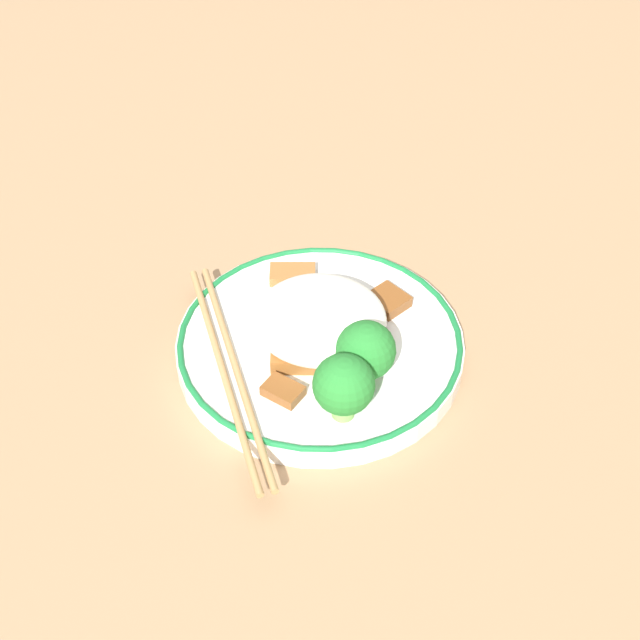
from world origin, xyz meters
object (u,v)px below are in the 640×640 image
object	(u,v)px
broccoli_back_center	(366,351)
broccoli_back_left	(344,386)
chopsticks	(229,370)
plate	(320,345)

from	to	relation	value
broccoli_back_center	broccoli_back_left	bearing A→B (deg)	71.41
broccoli_back_left	chopsticks	xyz separation A→B (m)	(0.09, -0.03, -0.03)
plate	chopsticks	distance (m)	0.08
broccoli_back_center	chopsticks	world-z (taller)	broccoli_back_center
plate	chopsticks	bearing A→B (deg)	34.39
broccoli_back_left	chopsticks	world-z (taller)	broccoli_back_left
plate	broccoli_back_center	xyz separation A→B (m)	(-0.04, 0.04, 0.04)
broccoli_back_left	broccoli_back_center	size ratio (longest dim) A/B	1.04
plate	broccoli_back_left	bearing A→B (deg)	109.03
plate	chopsticks	size ratio (longest dim) A/B	1.02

